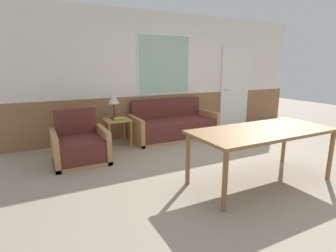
% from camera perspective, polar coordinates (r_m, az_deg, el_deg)
% --- Properties ---
extents(ground_plane, '(16.00, 16.00, 0.00)m').
position_cam_1_polar(ground_plane, '(4.28, 17.48, -9.09)').
color(ground_plane, gray).
extents(wall_back, '(7.20, 0.09, 2.70)m').
position_cam_1_polar(wall_back, '(6.11, 0.63, 11.10)').
color(wall_back, '#8E603D').
rests_on(wall_back, ground_plane).
extents(couch, '(1.86, 0.84, 0.83)m').
position_cam_1_polar(couch, '(5.76, 1.20, -0.18)').
color(couch, '#B27F4C').
rests_on(couch, ground_plane).
extents(armchair, '(0.85, 0.82, 0.84)m').
position_cam_1_polar(armchair, '(4.59, -18.57, -4.35)').
color(armchair, '#B27F4C').
rests_on(armchair, ground_plane).
extents(side_table, '(0.49, 0.49, 0.54)m').
position_cam_1_polar(side_table, '(5.27, -11.03, 0.41)').
color(side_table, '#B27F4C').
rests_on(side_table, ground_plane).
extents(table_lamp, '(0.22, 0.22, 0.49)m').
position_cam_1_polar(table_lamp, '(5.26, -11.75, 5.62)').
color(table_lamp, black).
rests_on(table_lamp, side_table).
extents(book_stack, '(0.21, 0.13, 0.04)m').
position_cam_1_polar(book_stack, '(5.16, -10.77, 1.55)').
color(book_stack, '#2D7F3D').
rests_on(book_stack, side_table).
extents(dining_table, '(1.97, 0.89, 0.74)m').
position_cam_1_polar(dining_table, '(3.70, 19.91, -1.70)').
color(dining_table, olive).
rests_on(dining_table, ground_plane).
extents(entry_door, '(0.90, 0.09, 2.01)m').
position_cam_1_polar(entry_door, '(7.15, 14.32, 8.13)').
color(entry_door, white).
rests_on(entry_door, ground_plane).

